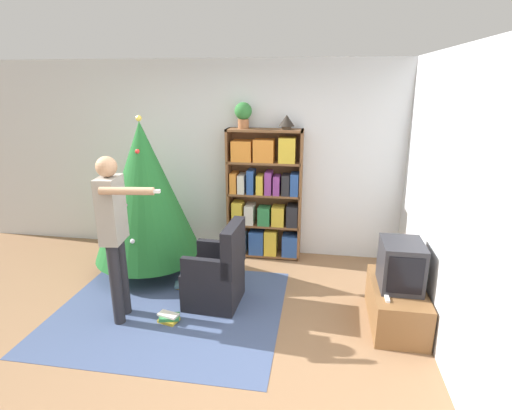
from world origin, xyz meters
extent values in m
plane|color=#846042|center=(0.00, 0.00, 0.00)|extent=(14.00, 14.00, 0.00)
cube|color=silver|center=(0.00, 2.21, 1.30)|extent=(8.00, 0.10, 2.60)
cube|color=silver|center=(2.17, 0.00, 1.30)|extent=(0.10, 8.00, 2.60)
cube|color=#3D4C70|center=(-0.46, 0.47, 0.00)|extent=(2.35, 2.02, 0.01)
cube|color=brown|center=(-0.15, 2.00, 0.87)|extent=(0.03, 0.28, 1.74)
cube|color=brown|center=(0.81, 2.00, 0.87)|extent=(0.03, 0.28, 1.74)
cube|color=brown|center=(0.33, 2.00, 1.72)|extent=(0.98, 0.28, 0.03)
cube|color=brown|center=(0.33, 2.14, 0.87)|extent=(0.98, 0.01, 1.74)
cube|color=brown|center=(0.33, 2.00, 0.03)|extent=(0.95, 0.28, 0.03)
cube|color=#5B899E|center=(0.00, 1.96, 0.18)|extent=(0.18, 0.20, 0.27)
cube|color=#284C93|center=(0.23, 2.00, 0.21)|extent=(0.20, 0.26, 0.32)
cube|color=gold|center=(0.43, 2.00, 0.22)|extent=(0.17, 0.26, 0.34)
cube|color=#284C93|center=(0.69, 1.98, 0.19)|extent=(0.20, 0.23, 0.29)
cube|color=brown|center=(0.33, 2.00, 0.46)|extent=(0.95, 0.28, 0.03)
cube|color=gold|center=(-0.02, 1.97, 0.62)|extent=(0.14, 0.20, 0.30)
cube|color=beige|center=(0.14, 2.00, 0.60)|extent=(0.12, 0.26, 0.26)
cube|color=#2D7A42|center=(0.34, 1.96, 0.60)|extent=(0.16, 0.20, 0.25)
cube|color=gold|center=(0.52, 1.97, 0.60)|extent=(0.16, 0.22, 0.26)
cube|color=#232328|center=(0.71, 1.99, 0.61)|extent=(0.14, 0.24, 0.28)
cube|color=brown|center=(0.33, 2.00, 0.88)|extent=(0.95, 0.28, 0.03)
cube|color=orange|center=(-0.07, 1.98, 1.03)|extent=(0.09, 0.23, 0.27)
cube|color=beige|center=(0.03, 1.99, 1.02)|extent=(0.09, 0.25, 0.25)
cube|color=#284C93|center=(0.16, 1.98, 1.06)|extent=(0.09, 0.23, 0.31)
cube|color=gold|center=(0.28, 1.99, 1.02)|extent=(0.09, 0.24, 0.25)
cube|color=#843889|center=(0.39, 1.99, 1.05)|extent=(0.09, 0.24, 0.30)
cube|color=#843889|center=(0.50, 1.98, 1.02)|extent=(0.08, 0.22, 0.25)
cube|color=#232328|center=(0.62, 1.97, 1.03)|extent=(0.10, 0.22, 0.27)
cube|color=#284C93|center=(0.73, 1.98, 1.04)|extent=(0.10, 0.23, 0.29)
cube|color=brown|center=(0.33, 2.00, 1.31)|extent=(0.95, 0.28, 0.03)
cube|color=orange|center=(0.04, 1.99, 1.46)|extent=(0.26, 0.26, 0.26)
cube|color=orange|center=(0.33, 1.98, 1.47)|extent=(0.26, 0.22, 0.29)
cube|color=gold|center=(0.62, 1.97, 1.48)|extent=(0.21, 0.20, 0.32)
cube|color=brown|center=(1.85, 0.60, 0.21)|extent=(0.49, 0.92, 0.41)
cube|color=#28282D|center=(1.85, 0.60, 0.64)|extent=(0.38, 0.46, 0.46)
cube|color=black|center=(1.85, 0.36, 0.64)|extent=(0.31, 0.01, 0.36)
cube|color=white|center=(1.71, 0.32, 0.42)|extent=(0.04, 0.12, 0.02)
cylinder|color=#4C3323|center=(-1.02, 1.30, 0.05)|extent=(0.36, 0.36, 0.10)
cylinder|color=brown|center=(-1.02, 1.30, 0.16)|extent=(0.08, 0.08, 0.12)
cone|color=#1E6028|center=(-1.02, 1.30, 1.05)|extent=(1.30, 1.30, 1.66)
sphere|color=red|center=(-1.02, 1.18, 1.55)|extent=(0.06, 0.06, 0.06)
sphere|color=#335BB2|center=(-1.02, 1.44, 1.53)|extent=(0.06, 0.06, 0.06)
sphere|color=gold|center=(-1.10, 1.49, 1.35)|extent=(0.06, 0.06, 0.06)
sphere|color=red|center=(-1.35, 1.11, 0.86)|extent=(0.06, 0.06, 0.06)
sphere|color=#B74C93|center=(-1.10, 0.97, 0.97)|extent=(0.05, 0.05, 0.05)
sphere|color=#B74C93|center=(-1.14, 1.42, 1.44)|extent=(0.06, 0.06, 0.06)
sphere|color=gold|center=(-1.08, 1.62, 1.01)|extent=(0.06, 0.06, 0.06)
sphere|color=silver|center=(-0.99, 0.83, 0.60)|extent=(0.07, 0.07, 0.07)
sphere|color=#E5CC4C|center=(-1.02, 1.30, 1.91)|extent=(0.07, 0.07, 0.07)
cube|color=black|center=(-0.03, 0.69, 0.21)|extent=(0.59, 0.59, 0.42)
cube|color=black|center=(0.20, 0.68, 0.67)|extent=(0.15, 0.57, 0.50)
cube|color=black|center=(-0.02, 0.93, 0.52)|extent=(0.51, 0.10, 0.20)
cube|color=black|center=(-0.05, 0.45, 0.52)|extent=(0.51, 0.10, 0.20)
cylinder|color=#232328|center=(-0.89, 0.34, 0.42)|extent=(0.11, 0.11, 0.84)
cylinder|color=#232328|center=(-0.87, 0.16, 0.42)|extent=(0.11, 0.11, 0.84)
cube|color=gray|center=(-0.88, 0.25, 1.16)|extent=(0.22, 0.34, 0.63)
cylinder|color=tan|center=(-0.90, 0.45, 1.13)|extent=(0.07, 0.07, 0.51)
cylinder|color=tan|center=(-0.61, 0.08, 1.40)|extent=(0.48, 0.13, 0.07)
cube|color=white|center=(-0.38, 0.12, 1.40)|extent=(0.11, 0.05, 0.03)
sphere|color=tan|center=(-0.88, 0.25, 1.57)|extent=(0.19, 0.19, 0.19)
cylinder|color=#935B38|center=(0.05, 2.00, 1.80)|extent=(0.14, 0.14, 0.12)
sphere|color=#2D7033|center=(0.05, 2.00, 1.96)|extent=(0.22, 0.22, 0.22)
cylinder|color=#473828|center=(0.60, 2.00, 1.76)|extent=(0.12, 0.12, 0.04)
cone|color=black|center=(0.60, 2.00, 1.85)|extent=(0.20, 0.20, 0.14)
cube|color=gold|center=(-0.48, 0.94, 0.01)|extent=(0.16, 0.13, 0.02)
cube|color=#5B899E|center=(-0.49, 0.94, 0.04)|extent=(0.19, 0.18, 0.03)
cube|color=gold|center=(-0.39, 0.25, 0.02)|extent=(0.21, 0.18, 0.04)
cube|color=#2D7A42|center=(-0.38, 0.25, 0.05)|extent=(0.22, 0.17, 0.03)
cube|color=beige|center=(-0.39, 0.25, 0.08)|extent=(0.22, 0.15, 0.02)
camera|label=1|loc=(1.05, -3.05, 2.32)|focal=28.00mm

